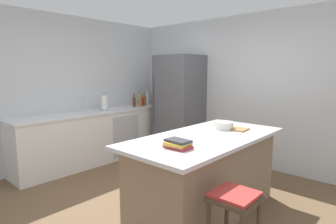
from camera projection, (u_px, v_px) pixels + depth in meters
The scene contains 19 objects.
ground_plane at pixel (160, 208), 3.32m from camera, with size 7.20×7.20×0.00m, color brown.
wall_rear at pixel (249, 91), 4.78m from camera, with size 6.00×0.10×2.60m, color silver.
wall_left at pixel (57, 91), 4.76m from camera, with size 0.10×6.00×2.60m, color silver.
counter_run_left at pixel (100, 136), 5.07m from camera, with size 0.64×3.07×0.92m.
kitchen_island at pixel (205, 174), 3.17m from camera, with size 0.98×2.04×0.92m.
refrigerator at pixel (179, 106), 5.36m from camera, with size 0.80×0.73×1.94m.
bar_stool at pixel (234, 206), 2.26m from camera, with size 0.36×0.36×0.66m.
sink_faucet at pixel (84, 103), 4.82m from camera, with size 0.15×0.05×0.30m.
paper_towel_roll at pixel (104, 103), 5.08m from camera, with size 0.14×0.14×0.31m.
gin_bottle at pixel (154, 99), 6.02m from camera, with size 0.07×0.07×0.32m.
whiskey_bottle at pixel (154, 100), 5.89m from camera, with size 0.09×0.09×0.29m.
soda_bottle at pixel (148, 99), 5.88m from camera, with size 0.08×0.08×0.34m.
vinegar_bottle at pixel (145, 101), 5.81m from camera, with size 0.05×0.05×0.25m.
hot_sauce_bottle at pixel (142, 101), 5.72m from camera, with size 0.04×0.04×0.25m.
olive_oil_bottle at pixel (139, 100), 5.64m from camera, with size 0.06×0.06×0.32m.
syrup_bottle at pixel (134, 102), 5.60m from camera, with size 0.07×0.07×0.25m.
cookbook_stack at pixel (178, 144), 2.60m from camera, with size 0.25×0.21×0.08m.
mixing_bowl at pixel (224, 125), 3.46m from camera, with size 0.24×0.24×0.09m.
cutting_board at pixel (233, 129), 3.45m from camera, with size 0.36×0.27×0.02m.
Camera 1 is at (2.16, -2.24, 1.64)m, focal length 29.41 mm.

